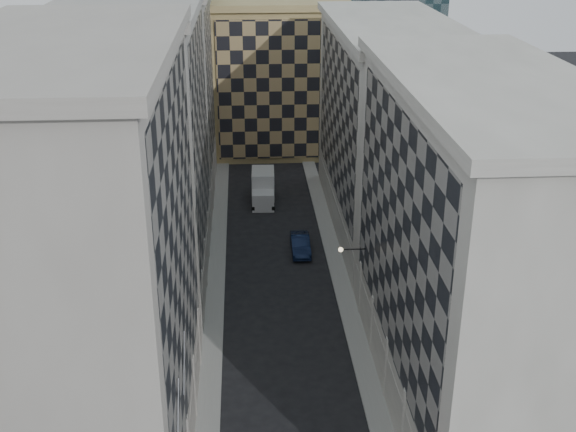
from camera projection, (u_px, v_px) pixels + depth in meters
name	position (u px, v px, depth m)	size (l,w,h in m)	color
sidewalk_west	(216.00, 288.00, 59.58)	(1.50, 100.00, 0.15)	gray
sidewalk_east	(342.00, 284.00, 60.20)	(1.50, 100.00, 0.15)	gray
bldg_left_a	(87.00, 270.00, 37.18)	(10.80, 22.80, 23.70)	gray
bldg_left_b	(140.00, 148.00, 57.53)	(10.80, 22.80, 22.70)	#9A968F
bldg_left_c	(166.00, 89.00, 77.88)	(10.80, 22.80, 21.70)	gray
bldg_right_a	(474.00, 251.00, 42.72)	(10.80, 26.80, 20.70)	#AAA79C
bldg_right_b	(388.00, 129.00, 67.64)	(10.80, 28.80, 19.70)	#AAA79C
tan_block	(279.00, 75.00, 91.00)	(16.80, 14.80, 18.80)	tan
flagpoles_left	(181.00, 387.00, 34.41)	(0.10, 6.33, 2.33)	gray
bracket_lamp	(343.00, 250.00, 52.22)	(1.98, 0.36, 0.36)	black
box_truck	(263.00, 189.00, 76.59)	(2.56, 5.91, 3.20)	silver
dark_car	(300.00, 244.00, 65.52)	(1.66, 4.76, 1.57)	#101C3A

